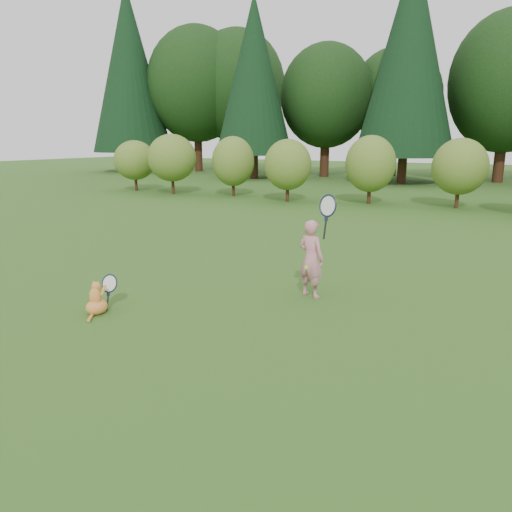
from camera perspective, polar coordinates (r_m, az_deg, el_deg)
The scene contains 6 objects.
ground at distance 7.37m, azimuth -4.41°, elevation -6.38°, with size 100.00×100.00×0.00m, color #234D15.
shrub_row at distance 19.20m, azimuth 17.64°, elevation 9.43°, with size 28.00×3.00×2.80m, color #537022, non-canonical shape.
woodland_backdrop at distance 29.47m, azimuth 22.81°, elevation 22.09°, with size 48.00×10.00×15.00m, color black, non-canonical shape.
child at distance 7.92m, azimuth 6.37°, elevation -0.11°, with size 0.72×0.46×1.86m.
cat at distance 7.57m, azimuth -17.75°, elevation -4.44°, with size 0.41×0.74×0.65m.
tennis_ball at distance 7.59m, azimuth 5.76°, elevation -1.35°, with size 0.06×0.06×0.06m.
Camera 1 is at (3.85, -5.78, 2.47)m, focal length 35.00 mm.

